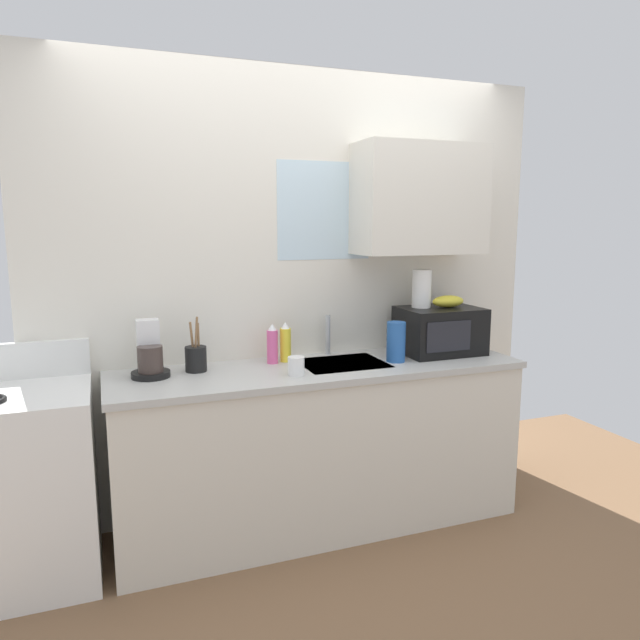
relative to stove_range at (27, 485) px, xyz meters
name	(u,v)px	position (x,y,z in m)	size (l,w,h in m)	color
kitchen_wall_assembly	(319,278)	(1.56, 0.31, 0.89)	(2.98, 0.42, 2.50)	silver
counter_unit	(320,444)	(1.45, 0.00, 0.00)	(2.21, 0.63, 0.90)	silver
sink_faucet	(328,335)	(1.59, 0.24, 0.56)	(0.03, 0.03, 0.23)	#B2B5BA
stove_range	(27,485)	(0.00, 0.00, 0.00)	(0.60, 0.60, 1.08)	white
microwave	(440,331)	(2.22, 0.04, 0.58)	(0.46, 0.35, 0.27)	black
banana_bunch	(448,301)	(2.27, 0.05, 0.75)	(0.20, 0.11, 0.07)	gold
paper_towel_roll	(422,289)	(2.12, 0.10, 0.82)	(0.11, 0.11, 0.22)	white
coffee_maker	(149,355)	(0.58, 0.10, 0.55)	(0.19, 0.21, 0.28)	black
dish_soap_bottle_yellow	(285,343)	(1.31, 0.16, 0.55)	(0.06, 0.06, 0.22)	yellow
dish_soap_bottle_pink	(272,345)	(1.23, 0.15, 0.54)	(0.06, 0.06, 0.22)	#E55999
cereal_canister	(396,342)	(1.88, -0.05, 0.55)	(0.10, 0.10, 0.22)	#2659A5
mug_white	(296,366)	(1.27, -0.14, 0.49)	(0.08, 0.08, 0.10)	white
utensil_crock	(196,358)	(0.81, 0.12, 0.51)	(0.11, 0.11, 0.29)	black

